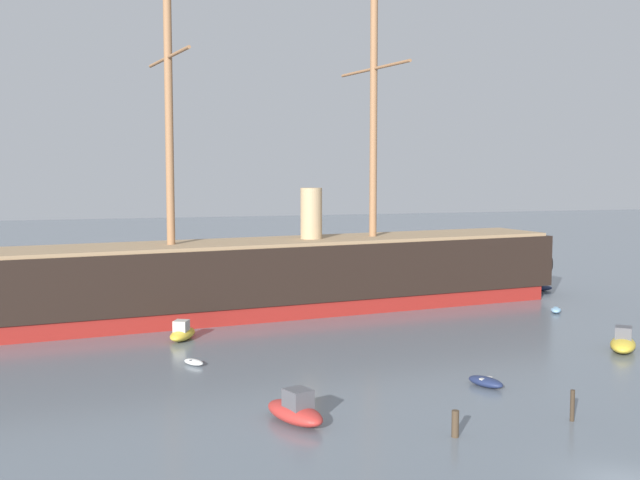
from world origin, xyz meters
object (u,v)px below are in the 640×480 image
motorboat_foreground_left (295,411)px  mooring_piling_right_pair (455,424)px  motorboat_mid_right (623,343)px  motorboat_alongside_bow (182,333)px  dinghy_alongside_stern (556,310)px  dinghy_distant_centre (327,286)px  dinghy_near_centre (486,382)px  dinghy_far_right (540,288)px  mooring_piling_left_pair (572,406)px  motorboat_far_left (21,303)px  dinghy_mid_left (194,362)px  tall_ship (278,275)px

motorboat_foreground_left → mooring_piling_right_pair: motorboat_foreground_left is taller
motorboat_mid_right → motorboat_alongside_bow: (-33.16, 14.05, -0.08)m
motorboat_alongside_bow → dinghy_alongside_stern: motorboat_alongside_bow is taller
motorboat_foreground_left → dinghy_distant_centre: bearing=71.2°
mooring_piling_right_pair → dinghy_near_centre: bearing=53.5°
motorboat_mid_right → mooring_piling_right_pair: 26.44m
dinghy_far_right → mooring_piling_left_pair: mooring_piling_left_pair is taller
motorboat_alongside_bow → mooring_piling_left_pair: 34.17m
dinghy_far_right → mooring_piling_right_pair: bearing=-126.1°
motorboat_far_left → motorboat_alongside_bow: bearing=-53.9°
mooring_piling_left_pair → dinghy_far_right: bearing=60.7°
dinghy_near_centre → motorboat_mid_right: 16.66m
dinghy_mid_left → motorboat_far_left: bearing=116.1°
dinghy_mid_left → tall_ship: bearing=60.3°
motorboat_mid_right → dinghy_far_right: motorboat_mid_right is taller
tall_ship → dinghy_alongside_stern: (26.84, -7.71, -3.52)m
motorboat_far_left → mooring_piling_right_pair: (25.53, -48.48, 0.09)m
motorboat_foreground_left → dinghy_mid_left: 15.63m
motorboat_foreground_left → dinghy_mid_left: bearing=104.3°
motorboat_foreground_left → motorboat_far_left: bearing=112.2°
dinghy_near_centre → dinghy_far_right: dinghy_far_right is taller
dinghy_alongside_stern → motorboat_far_left: motorboat_far_left is taller
dinghy_near_centre → dinghy_alongside_stern: (19.77, 22.71, -0.05)m
dinghy_near_centre → motorboat_mid_right: bearing=22.2°
motorboat_alongside_bow → dinghy_alongside_stern: (37.52, 2.36, -0.33)m
dinghy_near_centre → dinghy_alongside_stern: size_ratio=1.20×
dinghy_far_right → motorboat_alongside_bow: bearing=-160.6°
motorboat_mid_right → dinghy_near_centre: bearing=-157.8°
mooring_piling_right_pair → dinghy_mid_left: bearing=120.0°
dinghy_alongside_stern → dinghy_far_right: 14.33m
tall_ship → dinghy_near_centre: size_ratio=24.15×
dinghy_near_centre → motorboat_alongside_bow: (-17.75, 20.35, 0.27)m
motorboat_foreground_left → dinghy_alongside_stern: 43.02m
motorboat_alongside_bow → dinghy_distant_centre: size_ratio=2.31×
dinghy_alongside_stern → dinghy_far_right: size_ratio=0.82×
tall_ship → motorboat_alongside_bow: size_ratio=16.59×
dinghy_distant_centre → mooring_piling_right_pair: mooring_piling_right_pair is taller
tall_ship → dinghy_distant_centre: (9.55, 14.40, -3.59)m
dinghy_mid_left → motorboat_far_left: 31.72m
dinghy_alongside_stern → motorboat_far_left: size_ratio=0.53×
dinghy_mid_left → mooring_piling_right_pair: (11.57, -20.00, 0.52)m
tall_ship → dinghy_far_right: size_ratio=23.75×
dinghy_alongside_stern → dinghy_far_right: bearing=64.8°
tall_ship → motorboat_alongside_bow: 15.02m
tall_ship → dinghy_alongside_stern: size_ratio=28.96×
dinghy_alongside_stern → dinghy_distant_centre: size_ratio=1.32×
motorboat_foreground_left → motorboat_far_left: (-17.81, 43.62, -0.05)m
dinghy_alongside_stern → mooring_piling_right_pair: (-26.17, -31.36, 0.46)m
motorboat_alongside_bow → mooring_piling_left_pair: bearing=-56.1°
dinghy_distant_centre → dinghy_mid_left: bearing=-121.4°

